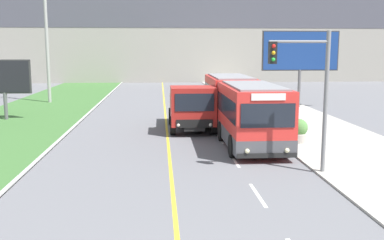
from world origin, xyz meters
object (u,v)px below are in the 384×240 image
(billboard_small, at_px, (4,78))
(planter_round_far, at_px, (241,97))
(utility_pole_far, at_px, (47,34))
(traffic_light_mast, at_px, (308,84))
(planter_round_near, at_px, (299,132))
(dump_truck, at_px, (192,109))
(billboard_large, at_px, (300,52))
(planter_round_second, at_px, (273,116))
(city_bus, at_px, (240,107))
(planter_round_third, at_px, (256,105))

(billboard_small, relative_size, planter_round_far, 3.54)
(utility_pole_far, height_order, traffic_light_mast, utility_pole_far)
(planter_round_near, distance_m, planter_round_far, 16.44)
(utility_pole_far, xyz_separation_m, traffic_light_mast, (15.14, -23.90, -2.55))
(dump_truck, distance_m, billboard_large, 13.83)
(utility_pole_far, distance_m, planter_round_second, 21.80)
(city_bus, relative_size, planter_round_far, 11.49)
(city_bus, height_order, planter_round_second, city_bus)
(traffic_light_mast, distance_m, billboard_small, 21.22)
(planter_round_second, distance_m, planter_round_far, 10.96)
(planter_round_near, height_order, planter_round_third, planter_round_near)
(city_bus, distance_m, dump_truck, 2.83)
(utility_pole_far, bearing_deg, planter_round_far, -6.84)
(traffic_light_mast, height_order, planter_round_second, traffic_light_mast)
(city_bus, height_order, traffic_light_mast, traffic_light_mast)
(traffic_light_mast, relative_size, planter_round_far, 4.75)
(dump_truck, distance_m, traffic_light_mast, 10.03)
(planter_round_third, bearing_deg, dump_truck, -126.03)
(dump_truck, bearing_deg, traffic_light_mast, -68.15)
(billboard_large, distance_m, billboard_small, 21.91)
(planter_round_far, bearing_deg, billboard_small, -156.04)
(billboard_small, height_order, planter_round_third, billboard_small)
(billboard_large, height_order, planter_round_near, billboard_large)
(traffic_light_mast, bearing_deg, planter_round_near, 75.02)
(billboard_large, xyz_separation_m, planter_round_second, (-4.10, -7.92, -3.84))
(traffic_light_mast, bearing_deg, planter_round_second, 81.97)
(planter_round_near, xyz_separation_m, planter_round_far, (0.04, 16.44, -0.01))
(planter_round_near, xyz_separation_m, planter_round_third, (0.22, 10.96, -0.01))
(city_bus, distance_m, planter_round_third, 9.07)
(city_bus, height_order, billboard_large, billboard_large)
(billboard_large, distance_m, planter_round_near, 14.54)
(planter_round_far, bearing_deg, dump_truck, -111.94)
(billboard_large, height_order, billboard_small, billboard_large)
(utility_pole_far, distance_m, billboard_small, 10.19)
(dump_truck, height_order, planter_round_near, dump_truck)
(traffic_light_mast, bearing_deg, utility_pole_far, 122.34)
(city_bus, relative_size, traffic_light_mast, 2.42)
(dump_truck, relative_size, billboard_small, 1.52)
(utility_pole_far, height_order, billboard_small, utility_pole_far)
(city_bus, relative_size, dump_truck, 2.13)
(traffic_light_mast, xyz_separation_m, billboard_small, (-15.71, 14.25, -0.67))
(planter_round_third, bearing_deg, planter_round_second, -91.39)
(dump_truck, distance_m, planter_round_far, 13.82)
(billboard_small, height_order, planter_round_near, billboard_small)
(dump_truck, distance_m, planter_round_second, 5.56)
(billboard_large, xyz_separation_m, billboard_small, (-21.35, -4.61, -1.64))
(planter_round_far, bearing_deg, planter_round_second, -89.80)
(utility_pole_far, distance_m, planter_round_near, 25.39)
(traffic_light_mast, distance_m, planter_round_third, 16.76)
(billboard_small, xyz_separation_m, planter_round_third, (17.39, 2.17, -2.19))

